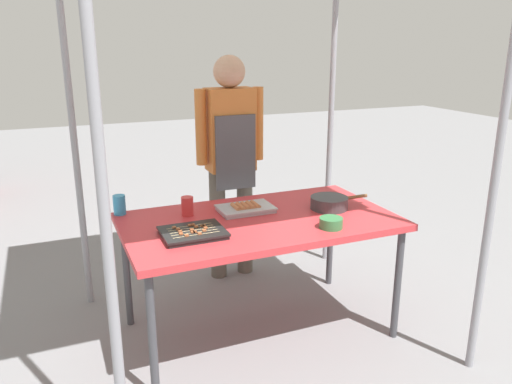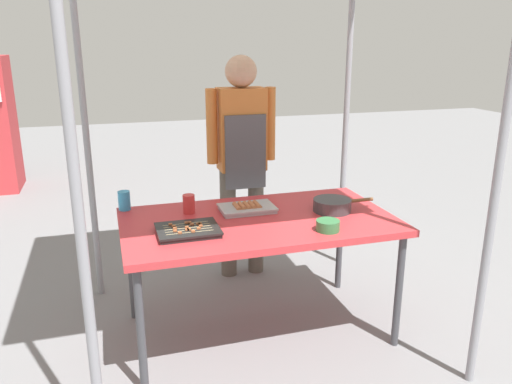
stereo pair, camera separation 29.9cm
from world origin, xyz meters
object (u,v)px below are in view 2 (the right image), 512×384
at_px(drink_cup_near_edge, 124,201).
at_px(drink_cup_by_wok, 189,204).
at_px(tray_grilled_sausages, 247,208).
at_px(cooking_wok, 333,205).
at_px(condiment_bowl, 328,226).
at_px(vendor_woman, 242,149).
at_px(tray_meat_skewers, 188,230).
at_px(stall_table, 258,227).

distance_m(drink_cup_near_edge, drink_cup_by_wok, 0.41).
height_order(tray_grilled_sausages, cooking_wok, cooking_wok).
height_order(condiment_bowl, vendor_woman, vendor_woman).
bearing_deg(condiment_bowl, tray_meat_skewers, 166.10).
bearing_deg(cooking_wok, tray_grilled_sausages, 163.10).
distance_m(cooking_wok, drink_cup_by_wok, 0.88).
bearing_deg(stall_table, condiment_bowl, -44.32).
bearing_deg(tray_meat_skewers, condiment_bowl, -13.90).
xyz_separation_m(stall_table, drink_cup_by_wok, (-0.38, 0.22, 0.11)).
distance_m(tray_grilled_sausages, vendor_woman, 0.73).
xyz_separation_m(stall_table, condiment_bowl, (0.31, -0.30, 0.08)).
distance_m(condiment_bowl, vendor_woman, 1.17).
bearing_deg(tray_grilled_sausages, vendor_woman, 77.25).
xyz_separation_m(drink_cup_near_edge, vendor_woman, (0.88, 0.44, 0.18)).
bearing_deg(cooking_wok, drink_cup_by_wok, 165.42).
distance_m(cooking_wok, condiment_bowl, 0.35).
relative_size(tray_grilled_sausages, cooking_wok, 0.86).
height_order(stall_table, vendor_woman, vendor_woman).
relative_size(tray_meat_skewers, drink_cup_near_edge, 2.83).
xyz_separation_m(tray_meat_skewers, drink_cup_by_wok, (0.06, 0.34, 0.04)).
height_order(drink_cup_near_edge, vendor_woman, vendor_woman).
height_order(condiment_bowl, drink_cup_near_edge, drink_cup_near_edge).
distance_m(drink_cup_by_wok, vendor_woman, 0.81).
xyz_separation_m(tray_grilled_sausages, cooking_wok, (0.51, -0.15, 0.02)).
bearing_deg(drink_cup_near_edge, tray_meat_skewers, -58.93).
bearing_deg(drink_cup_near_edge, tray_grilled_sausages, -18.74).
xyz_separation_m(cooking_wok, drink_cup_by_wok, (-0.86, 0.22, 0.02)).
xyz_separation_m(tray_meat_skewers, drink_cup_near_edge, (-0.31, 0.51, 0.04)).
distance_m(tray_meat_skewers, drink_cup_by_wok, 0.35).
xyz_separation_m(stall_table, vendor_woman, (0.13, 0.83, 0.30)).
height_order(stall_table, drink_cup_by_wok, drink_cup_by_wok).
xyz_separation_m(cooking_wok, vendor_woman, (-0.35, 0.84, 0.20)).
distance_m(tray_meat_skewers, vendor_woman, 1.13).
xyz_separation_m(tray_grilled_sausages, condiment_bowl, (0.34, -0.45, 0.01)).
height_order(cooking_wok, drink_cup_near_edge, drink_cup_near_edge).
relative_size(tray_meat_skewers, condiment_bowl, 2.57).
height_order(tray_grilled_sausages, tray_meat_skewers, tray_grilled_sausages).
bearing_deg(tray_grilled_sausages, condiment_bowl, -53.53).
xyz_separation_m(tray_meat_skewers, vendor_woman, (0.57, 0.95, 0.23)).
bearing_deg(cooking_wok, tray_meat_skewers, -172.86).
bearing_deg(vendor_woman, stall_table, 81.31).
bearing_deg(condiment_bowl, drink_cup_near_edge, 146.55).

